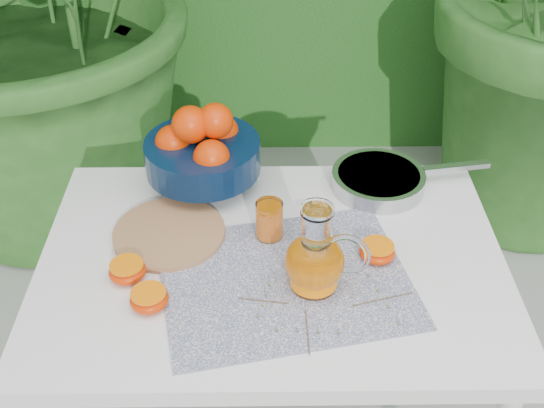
{
  "coord_description": "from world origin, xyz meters",
  "views": [
    {
      "loc": [
        -0.06,
        -1.11,
        1.73
      ],
      "look_at": [
        -0.04,
        0.0,
        0.88
      ],
      "focal_mm": 45.0,
      "sensor_mm": 36.0,
      "label": 1
    }
  ],
  "objects_px": {
    "white_table": "(272,285)",
    "juice_pitcher": "(316,260)",
    "cutting_board": "(169,233)",
    "fruit_bowl": "(202,149)",
    "saute_pan": "(380,179)"
  },
  "relations": [
    {
      "from": "white_table",
      "to": "juice_pitcher",
      "type": "bearing_deg",
      "value": -45.79
    },
    {
      "from": "white_table",
      "to": "fruit_bowl",
      "type": "relative_size",
      "value": 2.75
    },
    {
      "from": "cutting_board",
      "to": "saute_pan",
      "type": "relative_size",
      "value": 0.61
    },
    {
      "from": "white_table",
      "to": "cutting_board",
      "type": "height_order",
      "value": "cutting_board"
    },
    {
      "from": "white_table",
      "to": "juice_pitcher",
      "type": "distance_m",
      "value": 0.2
    },
    {
      "from": "white_table",
      "to": "juice_pitcher",
      "type": "height_order",
      "value": "juice_pitcher"
    },
    {
      "from": "fruit_bowl",
      "to": "saute_pan",
      "type": "xyz_separation_m",
      "value": [
        0.43,
        -0.02,
        -0.08
      ]
    },
    {
      "from": "cutting_board",
      "to": "saute_pan",
      "type": "xyz_separation_m",
      "value": [
        0.49,
        0.18,
        0.02
      ]
    },
    {
      "from": "saute_pan",
      "to": "juice_pitcher",
      "type": "bearing_deg",
      "value": -117.46
    },
    {
      "from": "fruit_bowl",
      "to": "saute_pan",
      "type": "relative_size",
      "value": 0.88
    },
    {
      "from": "cutting_board",
      "to": "juice_pitcher",
      "type": "xyz_separation_m",
      "value": [
        0.31,
        -0.16,
        0.06
      ]
    },
    {
      "from": "cutting_board",
      "to": "juice_pitcher",
      "type": "relative_size",
      "value": 1.26
    },
    {
      "from": "cutting_board",
      "to": "juice_pitcher",
      "type": "bearing_deg",
      "value": -27.48
    },
    {
      "from": "fruit_bowl",
      "to": "saute_pan",
      "type": "bearing_deg",
      "value": -2.9
    },
    {
      "from": "white_table",
      "to": "saute_pan",
      "type": "bearing_deg",
      "value": 44.11
    }
  ]
}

